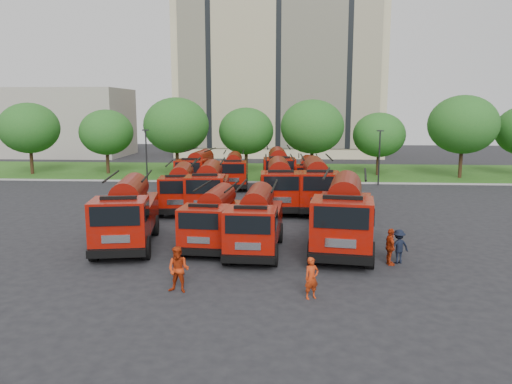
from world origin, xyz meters
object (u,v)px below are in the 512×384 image
(fire_truck_2, at_px, (256,221))
(firefighter_1, at_px, (179,292))
(firefighter_5, at_px, (340,223))
(fire_truck_6, at_px, (279,184))
(fire_truck_1, at_px, (214,218))
(fire_truck_10, at_px, (278,169))
(fire_truck_7, at_px, (316,184))
(fire_truck_3, at_px, (344,214))
(firefighter_2, at_px, (389,265))
(fire_truck_5, at_px, (209,187))
(fire_truck_0, at_px, (127,213))
(fire_truck_8, at_px, (198,169))
(fire_truck_4, at_px, (181,188))
(fire_truck_11, at_px, (308,174))
(firefighter_4, at_px, (140,235))
(fire_truck_9, at_px, (234,170))
(firefighter_3, at_px, (398,263))
(firefighter_0, at_px, (311,298))

(fire_truck_2, height_order, firefighter_1, fire_truck_2)
(firefighter_5, bearing_deg, fire_truck_6, -61.77)
(fire_truck_1, distance_m, firefighter_1, 7.02)
(fire_truck_10, xyz_separation_m, firefighter_5, (4.20, -13.50, -1.77))
(fire_truck_1, distance_m, fire_truck_7, 11.52)
(fire_truck_3, height_order, fire_truck_10, fire_truck_3)
(firefighter_2, bearing_deg, fire_truck_1, 64.20)
(fire_truck_2, distance_m, fire_truck_5, 10.38)
(fire_truck_0, relative_size, fire_truck_2, 1.14)
(fire_truck_6, xyz_separation_m, firefighter_1, (-3.54, -16.80, -1.75))
(fire_truck_6, relative_size, fire_truck_8, 1.06)
(fire_truck_4, relative_size, fire_truck_5, 0.95)
(fire_truck_11, xyz_separation_m, firefighter_2, (3.04, -20.92, -1.45))
(fire_truck_0, distance_m, firefighter_4, 2.66)
(fire_truck_5, bearing_deg, fire_truck_10, 62.14)
(fire_truck_4, bearing_deg, fire_truck_9, 69.08)
(fire_truck_11, distance_m, firefighter_5, 12.75)
(fire_truck_8, height_order, firefighter_5, fire_truck_8)
(fire_truck_7, bearing_deg, fire_truck_5, -171.92)
(fire_truck_2, xyz_separation_m, fire_truck_7, (3.56, 10.85, 0.21))
(fire_truck_4, xyz_separation_m, fire_truck_10, (6.61, 10.02, 0.20))
(fire_truck_0, bearing_deg, fire_truck_5, 62.67)
(fire_truck_9, xyz_separation_m, firefighter_2, (9.67, -22.28, -1.54))
(fire_truck_5, height_order, fire_truck_9, fire_truck_5)
(fire_truck_6, xyz_separation_m, firefighter_3, (5.76, -12.47, -1.75))
(fire_truck_2, height_order, fire_truck_4, fire_truck_4)
(fire_truck_1, height_order, fire_truck_11, fire_truck_1)
(fire_truck_4, height_order, firefighter_4, fire_truck_4)
(fire_truck_9, xyz_separation_m, fire_truck_10, (4.04, -0.44, 0.24))
(fire_truck_0, bearing_deg, fire_truck_1, -6.43)
(fire_truck_10, bearing_deg, fire_truck_7, -75.71)
(fire_truck_0, bearing_deg, firefighter_5, 16.67)
(fire_truck_4, height_order, fire_truck_11, fire_truck_4)
(fire_truck_2, height_order, firefighter_0, fire_truck_2)
(fire_truck_3, xyz_separation_m, fire_truck_9, (-7.81, 19.81, -0.29))
(fire_truck_1, height_order, fire_truck_8, fire_truck_8)
(fire_truck_3, relative_size, firefighter_4, 4.65)
(fire_truck_7, height_order, firefighter_2, fire_truck_7)
(firefighter_1, bearing_deg, fire_truck_7, 80.81)
(fire_truck_3, relative_size, fire_truck_4, 1.16)
(fire_truck_0, xyz_separation_m, fire_truck_4, (0.77, 9.29, -0.14))
(fire_truck_10, bearing_deg, firefighter_1, -100.64)
(fire_truck_9, height_order, firefighter_2, fire_truck_9)
(fire_truck_7, xyz_separation_m, firefighter_2, (2.71, -12.75, -1.77))
(fire_truck_5, relative_size, firefighter_0, 4.67)
(fire_truck_4, relative_size, fire_truck_10, 0.90)
(firefighter_1, bearing_deg, fire_truck_2, 77.35)
(fire_truck_8, bearing_deg, firefighter_1, -77.47)
(fire_truck_9, height_order, firefighter_3, fire_truck_9)
(fire_truck_7, xyz_separation_m, firefighter_4, (-10.30, -8.18, -1.77))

